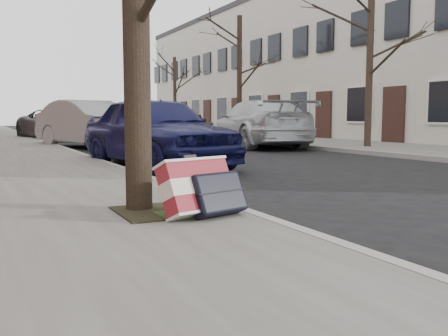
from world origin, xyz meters
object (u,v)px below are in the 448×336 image
suitcase_red (197,188)px  car_near_mid (92,124)px  suitcase_navy (217,194)px  car_near_front (156,131)px

suitcase_red → car_near_mid: (1.62, 12.46, 0.40)m
suitcase_navy → car_near_front: bearing=60.9°
suitcase_red → suitcase_navy: (0.17, -0.06, -0.06)m
suitcase_red → car_near_front: bearing=58.6°
suitcase_navy → car_near_mid: (1.46, 12.53, 0.45)m
car_near_front → car_near_mid: car_near_mid is taller
car_near_front → car_near_mid: bearing=79.8°
car_near_front → suitcase_navy: bearing=-113.1°
suitcase_navy → car_near_front: (1.39, 5.78, 0.41)m
suitcase_red → car_near_front: car_near_front is taller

